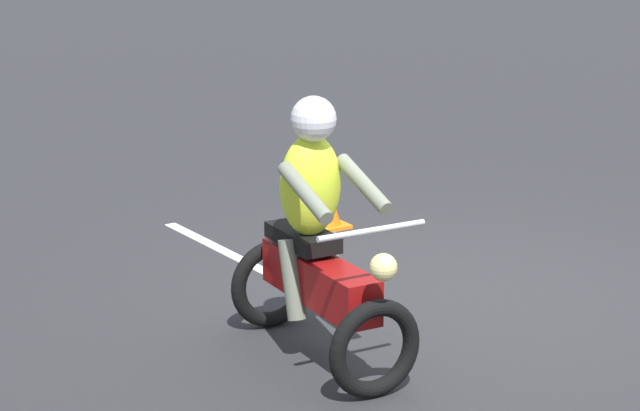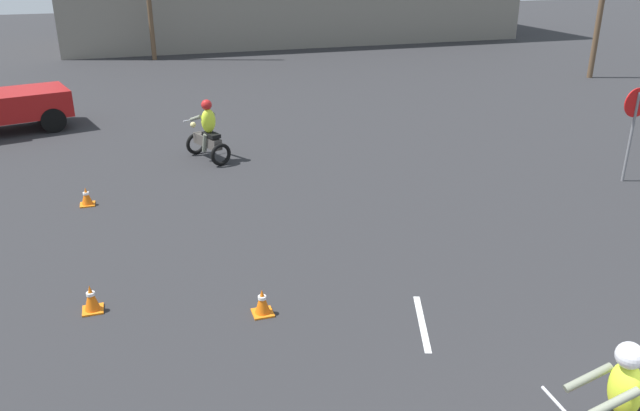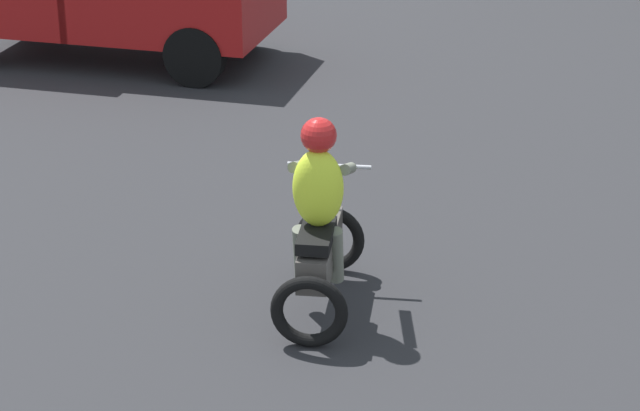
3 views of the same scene
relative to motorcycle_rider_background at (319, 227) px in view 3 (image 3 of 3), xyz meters
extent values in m
torus|color=black|center=(-0.26, 0.63, -0.43)|extent=(0.59, 0.32, 0.60)
torus|color=black|center=(0.23, -0.57, -0.43)|extent=(0.59, 0.32, 0.60)
cube|color=#4C4742|center=(-0.01, 0.03, -0.21)|extent=(0.64, 1.11, 0.28)
cube|color=black|center=(0.07, -0.17, 0.01)|extent=(0.45, 0.62, 0.10)
cylinder|color=silver|center=(-0.24, 0.59, 0.27)|extent=(0.66, 0.30, 0.04)
sphere|color=#F2E08C|center=(-0.29, 0.71, 0.09)|extent=(0.21, 0.21, 0.16)
ellipsoid|color=#D8F233|center=(0.03, -0.08, 0.37)|extent=(0.48, 0.41, 0.64)
cylinder|color=slate|center=(0.10, 0.27, 0.42)|extent=(0.29, 0.54, 0.27)
cylinder|color=slate|center=(-0.27, 0.12, 0.42)|extent=(0.29, 0.54, 0.27)
cylinder|color=slate|center=(0.15, -0.01, -0.21)|extent=(0.20, 0.27, 0.51)
cylinder|color=slate|center=(-0.10, -0.11, -0.21)|extent=(0.20, 0.27, 0.51)
sphere|color=red|center=(0.02, -0.04, 0.79)|extent=(0.37, 0.37, 0.28)
cylinder|color=black|center=(-7.61, 5.12, -0.35)|extent=(0.80, 0.43, 0.76)
cylinder|color=black|center=(-4.62, 5.91, -0.35)|extent=(0.80, 0.43, 0.76)
cylinder|color=black|center=(-4.18, 4.27, -0.35)|extent=(0.80, 0.43, 0.76)
cube|color=maroon|center=(-4.93, 4.95, 0.10)|extent=(2.80, 2.45, 0.80)
camera|label=1|loc=(-3.76, -8.38, 2.32)|focal=70.00mm
camera|label=2|loc=(-2.06, -16.23, 4.55)|focal=35.00mm
camera|label=3|loc=(4.43, -7.78, 4.13)|focal=70.00mm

